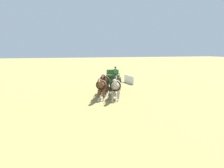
{
  "coord_description": "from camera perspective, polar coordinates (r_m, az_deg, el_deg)",
  "views": [
    {
      "loc": [
        25.0,
        -8.07,
        4.6
      ],
      "look_at": [
        4.1,
        -1.46,
        1.2
      ],
      "focal_mm": 35.13,
      "sensor_mm": 36.0,
      "label": 1
    }
  ],
  "objects": [
    {
      "name": "sponsor_banner",
      "position": [
        30.54,
        4.36,
        1.17
      ],
      "size": [
        3.2,
        0.13,
        1.1
      ],
      "primitive_type": "cube",
      "rotation": [
        0.0,
        0.0,
        0.02
      ],
      "color": "silver",
      "rests_on": "ground"
    },
    {
      "name": "draft_horse_lead_off",
      "position": [
        20.29,
        -2.68,
        -0.42
      ],
      "size": [
        2.87,
        1.58,
        2.22
      ],
      "color": "brown",
      "rests_on": "ground"
    },
    {
      "name": "draft_horse_lead_near",
      "position": [
        20.2,
        0.99,
        -0.52
      ],
      "size": [
        3.04,
        1.69,
        2.19
      ],
      "color": "#9E998E",
      "rests_on": "ground"
    },
    {
      "name": "draft_horse_rear_off",
      "position": [
        22.86,
        -1.9,
        0.76
      ],
      "size": [
        2.93,
        1.64,
        2.28
      ],
      "color": "#331E14",
      "rests_on": "ground"
    },
    {
      "name": "draft_horse_rear_near",
      "position": [
        22.75,
        1.35,
        0.5
      ],
      "size": [
        2.99,
        1.62,
        2.17
      ],
      "color": "#331E14",
      "rests_on": "ground"
    },
    {
      "name": "ground_plane",
      "position": [
        26.67,
        0.34,
        -1.11
      ],
      "size": [
        220.0,
        220.0,
        0.0
      ],
      "primitive_type": "plane",
      "color": "#9E8C4C"
    },
    {
      "name": "show_wagon",
      "position": [
        26.35,
        0.33,
        1.39
      ],
      "size": [
        5.65,
        3.0,
        2.76
      ],
      "color": "#236B2D",
      "rests_on": "ground"
    }
  ]
}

